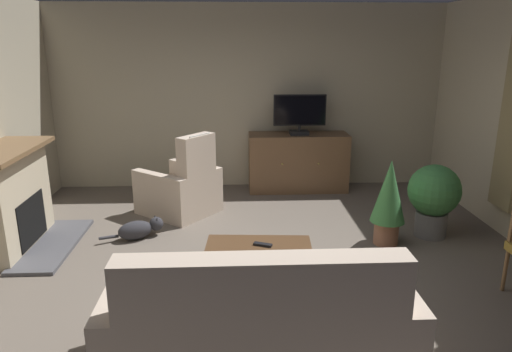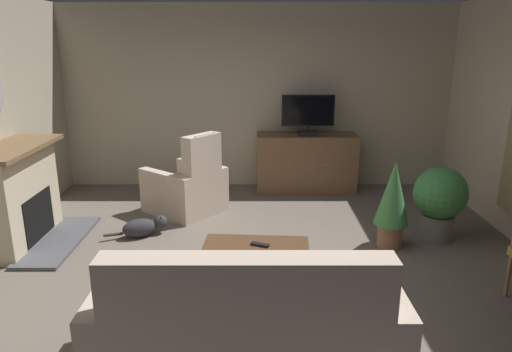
% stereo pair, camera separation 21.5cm
% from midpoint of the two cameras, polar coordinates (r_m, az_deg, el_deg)
% --- Properties ---
extents(ground_plane, '(6.53, 6.54, 0.04)m').
position_cam_midpoint_polar(ground_plane, '(4.85, 1.39, -11.70)').
color(ground_plane, '#665B51').
extents(wall_back, '(6.53, 0.10, 2.77)m').
position_cam_midpoint_polar(wall_back, '(7.36, 0.88, 9.46)').
color(wall_back, '#B2A88E').
rests_on(wall_back, ground_plane).
extents(rug_central, '(2.51, 1.64, 0.01)m').
position_cam_midpoint_polar(rug_central, '(4.35, 0.92, -14.89)').
color(rug_central, '#8E704C').
rests_on(rug_central, ground_plane).
extents(fireplace, '(0.93, 1.42, 1.14)m').
position_cam_midpoint_polar(fireplace, '(5.88, -25.96, -2.39)').
color(fireplace, '#4C4C51').
rests_on(fireplace, ground_plane).
extents(tv_cabinet, '(1.50, 0.54, 0.88)m').
position_cam_midpoint_polar(tv_cabinet, '(7.25, 6.85, 1.43)').
color(tv_cabinet, '#4A3523').
rests_on(tv_cabinet, ground_plane).
extents(television, '(0.77, 0.20, 0.60)m').
position_cam_midpoint_polar(television, '(7.04, 7.12, 7.48)').
color(television, black).
rests_on(television, tv_cabinet).
extents(coffee_table, '(1.00, 0.65, 0.44)m').
position_cam_midpoint_polar(coffee_table, '(4.32, 1.32, -9.31)').
color(coffee_table, '#4C331E').
rests_on(coffee_table, ground_plane).
extents(tv_remote, '(0.18, 0.11, 0.02)m').
position_cam_midpoint_polar(tv_remote, '(4.34, 1.87, -8.31)').
color(tv_remote, black).
rests_on(tv_remote, coffee_table).
extents(sofa_floral, '(2.07, 0.91, 1.03)m').
position_cam_midpoint_polar(sofa_floral, '(3.38, 0.90, -18.31)').
color(sofa_floral, '#C6B29E').
rests_on(sofa_floral, ground_plane).
extents(armchair_near_window, '(1.20, 1.18, 1.12)m').
position_cam_midpoint_polar(armchair_near_window, '(6.37, -7.40, -1.48)').
color(armchair_near_window, '#C6B29E').
rests_on(armchair_near_window, ground_plane).
extents(potted_plant_small_fern_corner, '(0.60, 0.60, 0.87)m').
position_cam_midpoint_polar(potted_plant_small_fern_corner, '(5.83, 22.28, -2.51)').
color(potted_plant_small_fern_corner, slate).
rests_on(potted_plant_small_fern_corner, ground_plane).
extents(potted_plant_on_hearth_side, '(0.39, 0.39, 0.99)m').
position_cam_midpoint_polar(potted_plant_on_hearth_side, '(5.44, 17.25, -2.81)').
color(potted_plant_on_hearth_side, '#99664C').
rests_on(potted_plant_on_hearth_side, ground_plane).
extents(cat, '(0.71, 0.38, 0.24)m').
position_cam_midpoint_polar(cat, '(5.74, -12.51, -6.04)').
color(cat, '#2D2D33').
rests_on(cat, ground_plane).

